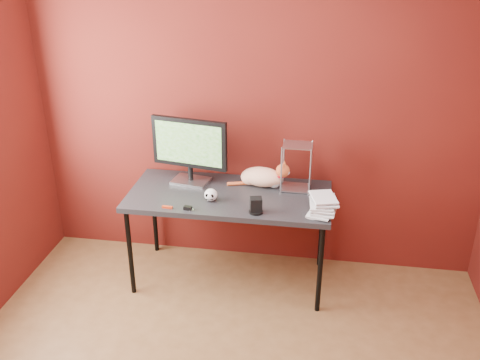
% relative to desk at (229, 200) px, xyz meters
% --- Properties ---
extents(room, '(3.52, 3.52, 2.61)m').
position_rel_desk_xyz_m(room, '(0.15, -1.37, 0.75)').
color(room, brown).
rests_on(room, ground).
extents(desk, '(1.50, 0.70, 0.75)m').
position_rel_desk_xyz_m(desk, '(0.00, 0.00, 0.00)').
color(desk, black).
rests_on(desk, ground).
extents(monitor, '(0.59, 0.24, 0.52)m').
position_rel_desk_xyz_m(monitor, '(-0.33, 0.15, 0.34)').
color(monitor, '#ABABB0').
rests_on(monitor, desk).
extents(cat, '(0.48, 0.22, 0.22)m').
position_rel_desk_xyz_m(cat, '(0.23, 0.18, 0.13)').
color(cat, orange).
rests_on(cat, desk).
extents(skull_mug, '(0.10, 0.10, 0.09)m').
position_rel_desk_xyz_m(skull_mug, '(-0.11, -0.13, 0.10)').
color(skull_mug, silver).
rests_on(skull_mug, desk).
extents(speaker, '(0.10, 0.10, 0.11)m').
position_rel_desk_xyz_m(speaker, '(0.23, -0.26, 0.10)').
color(speaker, black).
rests_on(speaker, desk).
extents(book_stack, '(0.21, 0.25, 1.30)m').
position_rel_desk_xyz_m(book_stack, '(0.61, -0.17, 0.70)').
color(book_stack, beige).
rests_on(book_stack, desk).
extents(wire_rack, '(0.22, 0.18, 0.36)m').
position_rel_desk_xyz_m(wire_rack, '(0.48, 0.16, 0.23)').
color(wire_rack, '#ABABB0').
rests_on(wire_rack, desk).
extents(pocket_knife, '(0.08, 0.03, 0.01)m').
position_rel_desk_xyz_m(pocket_knife, '(-0.39, -0.29, 0.06)').
color(pocket_knife, '#AE280D').
rests_on(pocket_knife, desk).
extents(black_gadget, '(0.06, 0.04, 0.03)m').
position_rel_desk_xyz_m(black_gadget, '(-0.24, -0.29, 0.06)').
color(black_gadget, black).
rests_on(black_gadget, desk).
extents(washer, '(0.04, 0.04, 0.00)m').
position_rel_desk_xyz_m(washer, '(-0.22, -0.29, 0.05)').
color(washer, '#ABABB0').
rests_on(washer, desk).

